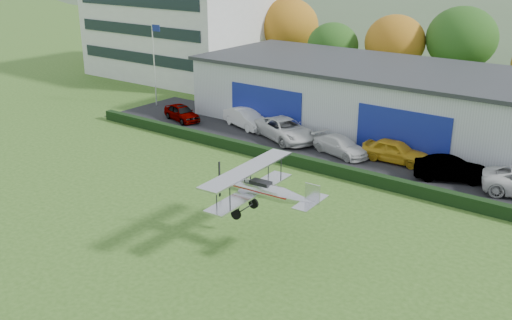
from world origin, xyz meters
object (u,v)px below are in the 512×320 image
Objects in this scene: car_5 at (451,169)px; car_2 at (285,129)px; office_block at (187,30)px; flagpole at (155,56)px; hangar at (435,106)px; biplane at (262,189)px; car_1 at (246,118)px; car_4 at (395,151)px; car_3 at (341,146)px; car_0 at (182,113)px.

car_2 is at bearing 64.24° from car_5.
office_block reaches higher than flagpole.
hangar is 22.46m from biplane.
office_block is 4.26× the size of car_1.
office_block reaches higher than car_1.
car_2 is (-9.07, -7.45, -1.77)m from hangar.
office_block is 3.43× the size of car_2.
flagpole is (-24.88, -5.98, 2.13)m from hangar.
car_5 is at bearing -105.73° from car_4.
biplane is (8.79, -15.01, 2.20)m from car_2.
car_3 is at bearing -79.25° from car_1.
car_2 is at bearing -31.16° from office_block.
hangar is 8.40× the size of car_1.
office_block is 5.00× the size of car_0.
biplane reaches higher than car_2.
flagpole is 1.33× the size of car_2.
office_block is at bearing 58.24° from car_0.
car_5 is at bearing -61.64° from hangar.
flagpole is 29.60m from car_5.
hangar is at bearing -27.15° from car_2.
car_4 is (33.00, -14.01, -4.37)m from office_block.
car_1 is 1.04× the size of car_5.
car_4 is at bearing -63.63° from car_2.
car_0 is at bearing 140.33° from biplane.
car_3 is at bearing -5.33° from flagpole.
car_1 is at bearing 126.81° from biplane.
car_3 is (29.18, -14.96, -4.49)m from office_block.
biplane reaches higher than car_1.
car_1 is 9.86m from car_3.
car_4 is at bearing -2.32° from flagpole.
car_1 reaches higher than car_3.
car_3 is 0.69× the size of biplane.
flagpole reaches higher than hangar.
car_2 is 1.30× the size of car_3.
car_2 is at bearing -5.30° from flagpole.
car_2 reaches higher than car_5.
car_1 is at bearing -3.11° from flagpole.
car_1 is (-13.59, -6.59, -1.81)m from hangar.
car_0 is (5.52, -2.36, -4.03)m from flagpole.
office_block is 36.11m from car_4.
car_2 is 17.53m from biplane.
car_0 is at bearing 67.61° from car_5.
hangar is 8.76× the size of car_5.
car_2 is at bearing 117.18° from biplane.
office_block is at bearing 73.58° from car_1.
car_0 is at bearing -48.41° from office_block.
car_3 is (9.77, -1.35, -0.13)m from car_1.
flagpole is 1.72× the size of car_4.
biplane is (-0.28, -15.47, 2.25)m from car_4.
office_block is at bearing 82.30° from car_2.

